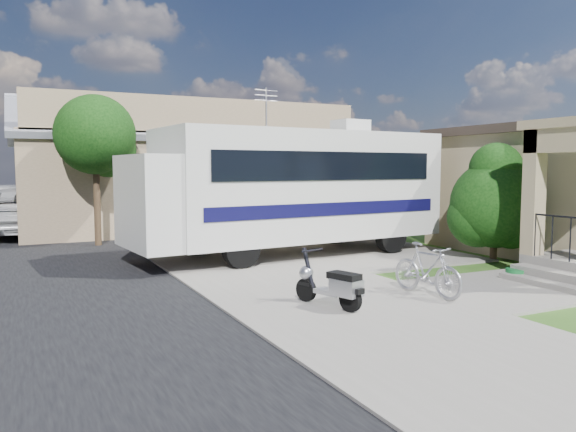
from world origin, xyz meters
name	(u,v)px	position (x,y,z in m)	size (l,w,h in m)	color
ground	(368,293)	(0.00, 0.00, 0.00)	(120.00, 120.00, 0.00)	#1F3E10
sidewalk_slab	(180,236)	(-1.00, 10.00, 0.03)	(4.00, 80.00, 0.06)	slate
driveway_slab	(321,254)	(1.50, 4.50, 0.03)	(7.00, 6.00, 0.05)	slate
walk_slab	(522,287)	(3.00, -1.00, 0.03)	(4.00, 3.00, 0.05)	slate
warehouse	(177,177)	(0.00, 13.97, 1.99)	(12.50, 8.40, 5.04)	#7B684D
street_tree_a	(99,139)	(-3.70, 9.05, 3.25)	(2.44, 2.40, 4.58)	#302215
street_tree_b	(69,146)	(-3.70, 19.05, 3.39)	(2.44, 2.40, 4.73)	#302215
street_tree_c	(57,155)	(-3.70, 28.05, 3.10)	(2.44, 2.40, 4.42)	#302215
motorhome	(291,186)	(0.65, 4.65, 1.88)	(8.77, 3.48, 4.39)	beige
shrub	(495,200)	(5.08, 1.78, 1.55)	(2.46, 2.35, 3.02)	#302215
scooter	(332,286)	(-1.32, -0.88, 0.43)	(0.71, 1.41, 0.95)	black
bicycle	(427,273)	(0.66, -0.90, 0.48)	(0.45, 1.60, 0.96)	#9F9FA7
pickup_truck	(24,211)	(-5.77, 13.08, 0.84)	(2.77, 6.01, 1.67)	silver
van	(1,202)	(-6.62, 20.04, 0.78)	(2.20, 5.40, 1.57)	silver
garden_hose	(517,275)	(3.54, -0.36, 0.10)	(0.45, 0.45, 0.20)	#125B27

